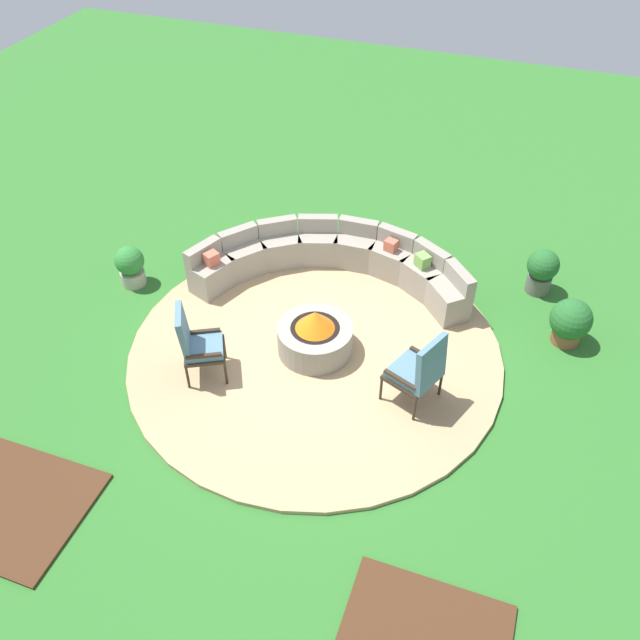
# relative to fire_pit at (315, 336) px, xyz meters

# --- Properties ---
(ground_plane) EXTENTS (24.00, 24.00, 0.00)m
(ground_plane) POSITION_rel_fire_pit_xyz_m (0.00, 0.00, -0.33)
(ground_plane) COLOR #2D6B28
(patio_circle) EXTENTS (5.23, 5.23, 0.06)m
(patio_circle) POSITION_rel_fire_pit_xyz_m (0.00, 0.00, -0.30)
(patio_circle) COLOR tan
(patio_circle) RESTS_ON ground_plane
(mulch_bed_left) EXTENTS (1.62, 1.48, 0.04)m
(mulch_bed_left) POSITION_rel_fire_pit_xyz_m (-2.35, -3.50, -0.31)
(mulch_bed_left) COLOR #472B19
(mulch_bed_left) RESTS_ON ground_plane
(fire_pit) EXTENTS (1.05, 1.05, 0.70)m
(fire_pit) POSITION_rel_fire_pit_xyz_m (0.00, 0.00, 0.00)
(fire_pit) COLOR gray
(fire_pit) RESTS_ON patio_circle
(curved_stone_bench) EXTENTS (4.24, 1.96, 0.75)m
(curved_stone_bench) POSITION_rel_fire_pit_xyz_m (-0.30, 1.65, 0.04)
(curved_stone_bench) COLOR gray
(curved_stone_bench) RESTS_ON patio_circle
(lounge_chair_front_left) EXTENTS (0.72, 0.72, 1.12)m
(lounge_chair_front_left) POSITION_rel_fire_pit_xyz_m (-1.30, -0.94, 0.30)
(lounge_chair_front_left) COLOR #2D2319
(lounge_chair_front_left) RESTS_ON patio_circle
(lounge_chair_front_right) EXTENTS (0.77, 0.78, 1.10)m
(lounge_chair_front_right) POSITION_rel_fire_pit_xyz_m (1.55, -0.44, 0.30)
(lounge_chair_front_right) COLOR #2D2319
(lounge_chair_front_right) RESTS_ON patio_circle
(potted_plant_0) EXTENTS (0.48, 0.48, 0.74)m
(potted_plant_0) POSITION_rel_fire_pit_xyz_m (2.80, 2.48, 0.08)
(potted_plant_0) COLOR #605B56
(potted_plant_0) RESTS_ON ground_plane
(potted_plant_1) EXTENTS (0.59, 0.59, 0.71)m
(potted_plant_1) POSITION_rel_fire_pit_xyz_m (3.30, 1.43, 0.05)
(potted_plant_1) COLOR brown
(potted_plant_1) RESTS_ON ground_plane
(potted_plant_2) EXTENTS (0.45, 0.45, 0.67)m
(potted_plant_2) POSITION_rel_fire_pit_xyz_m (-3.24, 0.51, 0.04)
(potted_plant_2) COLOR #A89E8E
(potted_plant_2) RESTS_ON ground_plane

